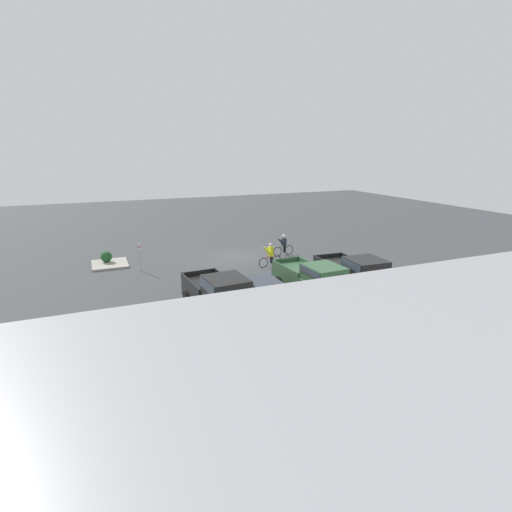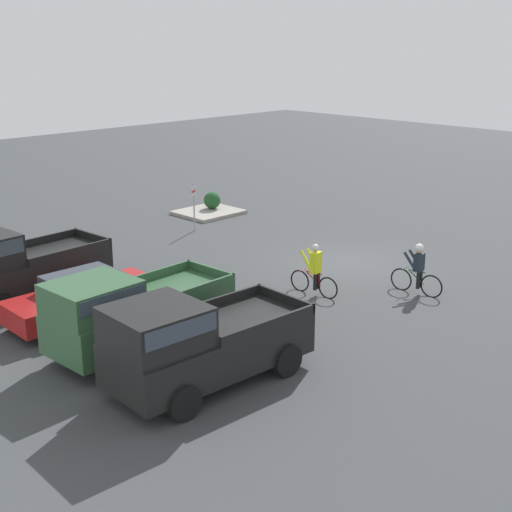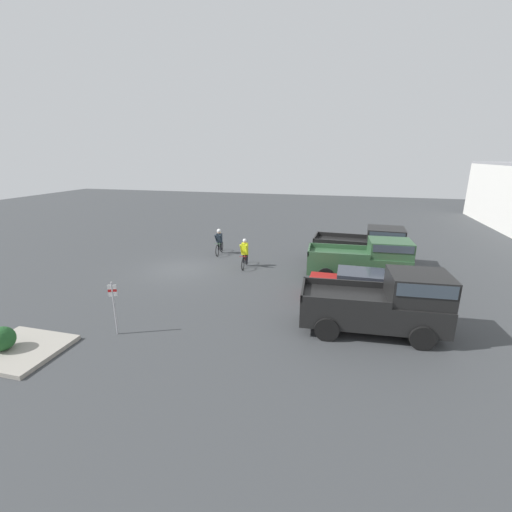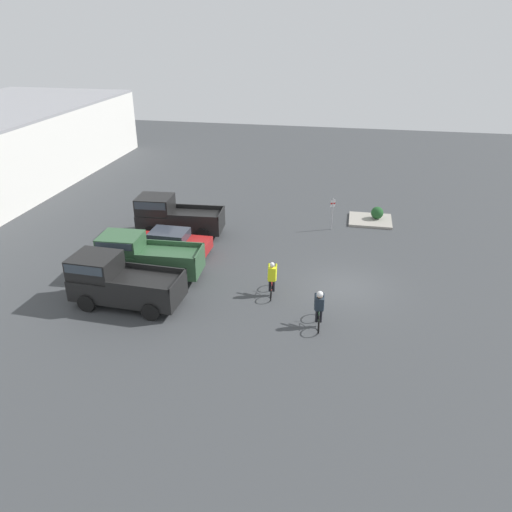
# 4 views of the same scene
# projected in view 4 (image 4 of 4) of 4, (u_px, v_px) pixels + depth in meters

# --- Properties ---
(ground_plane) EXTENTS (80.00, 80.00, 0.00)m
(ground_plane) POSITION_uv_depth(u_px,v_px,m) (345.00, 287.00, 24.86)
(ground_plane) COLOR #383A3D
(pickup_truck_0) EXTENTS (2.48, 5.18, 2.33)m
(pickup_truck_0) POSITION_uv_depth(u_px,v_px,m) (118.00, 280.00, 22.98)
(pickup_truck_0) COLOR black
(pickup_truck_0) RESTS_ON ground_plane
(pickup_truck_1) EXTENTS (2.33, 5.22, 2.23)m
(pickup_truck_1) POSITION_uv_depth(u_px,v_px,m) (143.00, 256.00, 25.42)
(pickup_truck_1) COLOR #2D5133
(pickup_truck_1) RESTS_ON ground_plane
(sedan_0) EXTENTS (1.98, 4.59, 1.40)m
(sedan_0) POSITION_uv_depth(u_px,v_px,m) (170.00, 242.00, 28.04)
(sedan_0) COLOR maroon
(sedan_0) RESTS_ON ground_plane
(pickup_truck_2) EXTENTS (2.48, 5.25, 2.39)m
(pickup_truck_2) POSITION_uv_depth(u_px,v_px,m) (173.00, 215.00, 30.40)
(pickup_truck_2) COLOR black
(pickup_truck_2) RESTS_ON ground_plane
(cyclist_0) EXTENTS (1.85, 0.49, 1.73)m
(cyclist_0) POSITION_uv_depth(u_px,v_px,m) (272.00, 279.00, 23.86)
(cyclist_0) COLOR black
(cyclist_0) RESTS_ON ground_plane
(cyclist_1) EXTENTS (1.85, 0.49, 1.71)m
(cyclist_1) POSITION_uv_depth(u_px,v_px,m) (319.00, 308.00, 21.41)
(cyclist_1) COLOR black
(cyclist_1) RESTS_ON ground_plane
(fire_lane_sign) EXTENTS (0.15, 0.28, 2.06)m
(fire_lane_sign) POSITION_uv_depth(u_px,v_px,m) (332.00, 211.00, 31.05)
(fire_lane_sign) COLOR #9E9EA3
(fire_lane_sign) RESTS_ON ground_plane
(curb_island) EXTENTS (2.47, 2.75, 0.15)m
(curb_island) POSITION_uv_depth(u_px,v_px,m) (370.00, 220.00, 32.80)
(curb_island) COLOR gray
(curb_island) RESTS_ON ground_plane
(shrub) EXTENTS (0.81, 0.81, 0.81)m
(shrub) POSITION_uv_depth(u_px,v_px,m) (377.00, 213.00, 32.69)
(shrub) COLOR #1E4C23
(shrub) RESTS_ON curb_island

